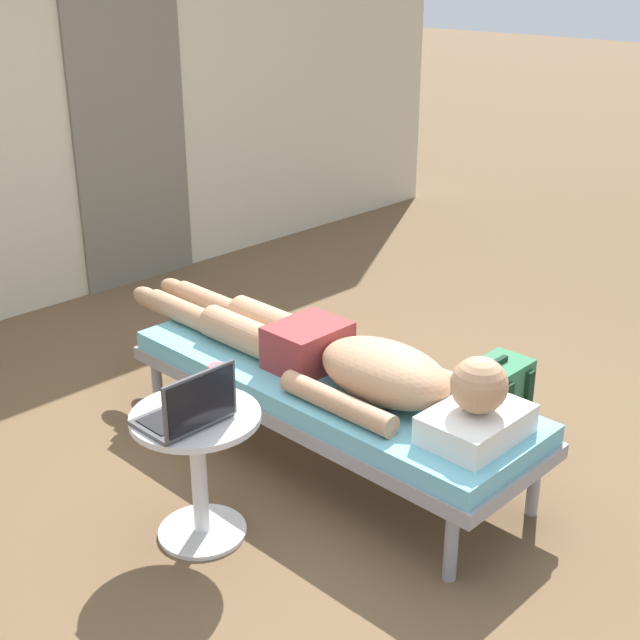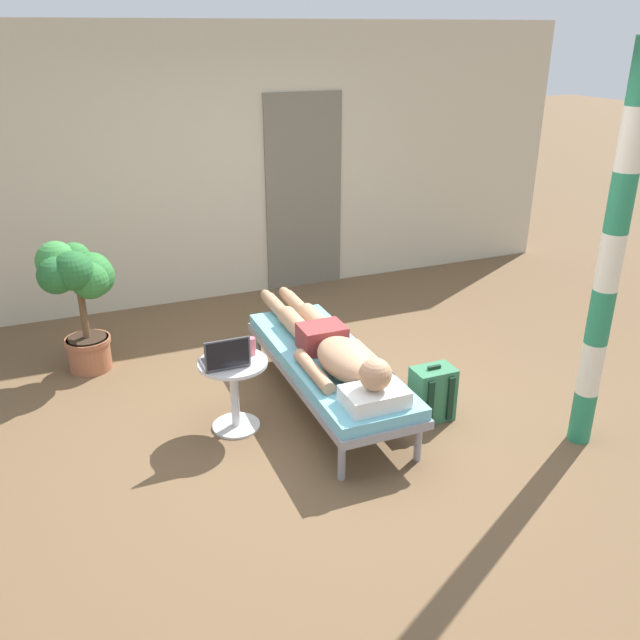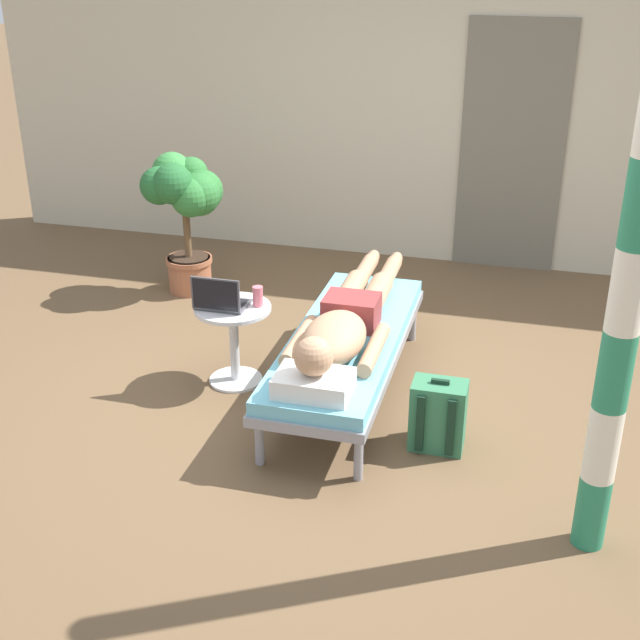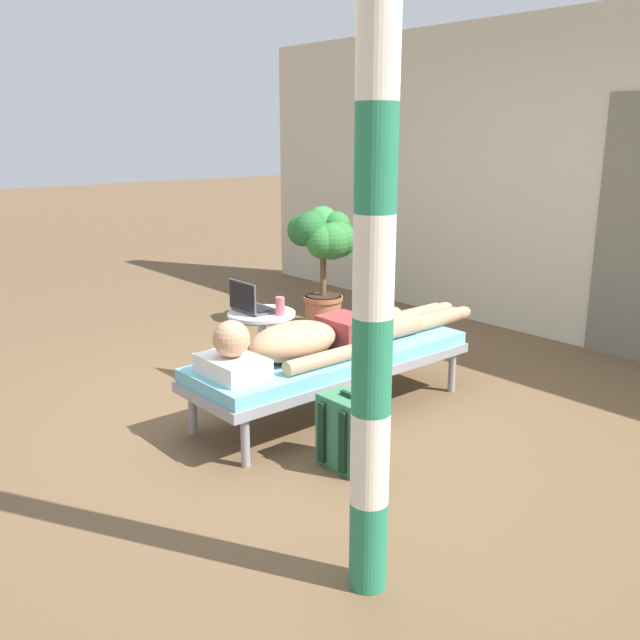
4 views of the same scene
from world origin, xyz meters
TOP-DOWN VIEW (x-y plane):
  - ground_plane at (0.00, 0.00)m, footprint 40.00×40.00m
  - house_wall_back at (0.16, 2.78)m, footprint 7.60×0.20m
  - house_door_panel at (0.94, 2.67)m, footprint 0.84×0.03m
  - lounge_chair at (0.16, 0.17)m, footprint 0.65×1.93m
  - person_reclining at (0.16, 0.09)m, footprint 0.53×2.17m
  - side_table at (-0.56, 0.14)m, footprint 0.48×0.48m
  - laptop at (-0.62, 0.09)m, footprint 0.31×0.24m
  - drink_glass at (-0.41, 0.19)m, footprint 0.06×0.06m
  - backpack at (0.79, -0.28)m, footprint 0.30×0.26m
  - potted_plant at (-1.43, 1.47)m, footprint 0.58×0.57m
  - porch_post at (1.60, -0.92)m, footprint 0.15×0.15m

SIDE VIEW (x-z plane):
  - ground_plane at x=0.00m, z-range 0.00..0.00m
  - backpack at x=0.79m, z-range -0.02..0.41m
  - lounge_chair at x=0.16m, z-range 0.14..0.56m
  - side_table at x=-0.56m, z-range 0.09..0.62m
  - person_reclining at x=0.16m, z-range 0.36..0.68m
  - laptop at x=-0.62m, z-range 0.47..0.69m
  - drink_glass at x=-0.41m, z-range 0.52..0.65m
  - potted_plant at x=-1.43m, z-range 0.20..1.29m
  - house_door_panel at x=0.94m, z-range 0.00..2.04m
  - porch_post at x=1.60m, z-range 0.00..2.59m
  - house_wall_back at x=0.16m, z-range 0.00..2.70m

